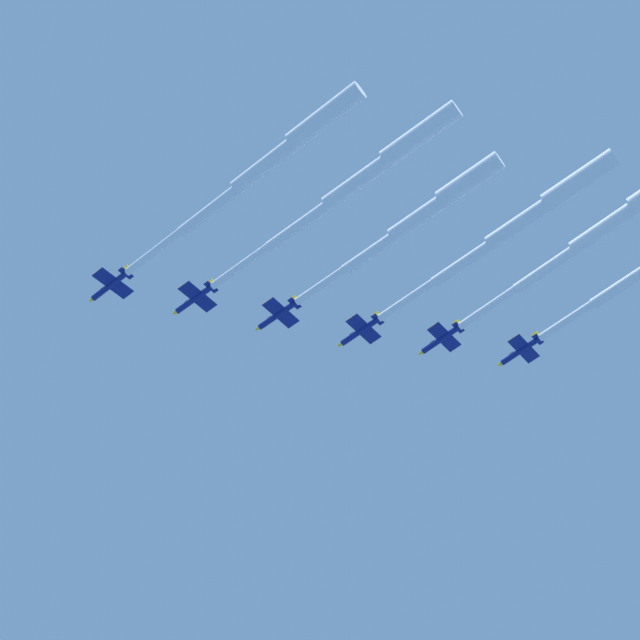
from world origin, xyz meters
The scene contains 5 objects.
jet_lead centered at (-13.09, -29.56, 189.36)m, with size 46.24×48.73×4.49m.
jet_port_inner centered at (3.45, -28.62, 189.68)m, with size 47.51×48.42×4.48m.
jet_starboard_inner centered at (14.77, -23.32, 188.73)m, with size 40.75×41.48×4.47m.
jet_port_mid centered at (32.91, -25.34, 187.76)m, with size 44.41×45.77×4.46m.
jet_starboard_mid centered at (48.90, -25.81, 189.98)m, with size 44.74×47.67×4.42m.
Camera 1 is at (-12.74, -92.96, 5.40)m, focal length 61.77 mm.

